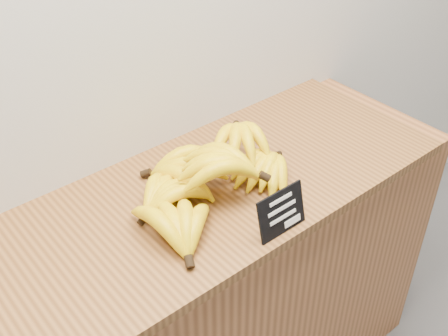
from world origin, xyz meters
TOP-DOWN VIEW (x-y plane):
  - counter at (-0.14, 2.75)m, footprint 1.49×0.50m
  - counter_top at (-0.14, 2.75)m, footprint 1.30×0.54m
  - chalkboard_sign at (-0.11, 2.52)m, footprint 0.14×0.03m
  - banana_pile at (-0.17, 2.74)m, footprint 0.57×0.39m

SIDE VIEW (x-z plane):
  - counter at x=-0.14m, z-range 0.00..0.90m
  - counter_top at x=-0.14m, z-range 0.90..0.93m
  - banana_pile at x=-0.17m, z-range 0.92..1.05m
  - chalkboard_sign at x=-0.11m, z-range 0.93..1.04m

